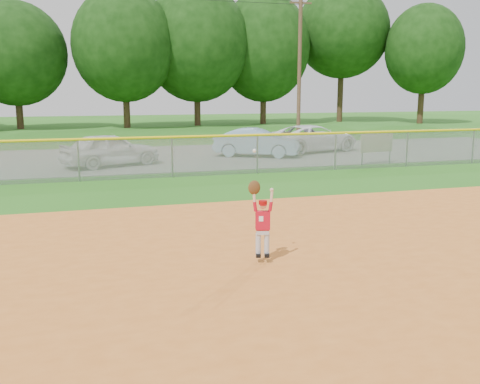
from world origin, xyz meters
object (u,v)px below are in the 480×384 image
object	(u,v)px
car_white_b	(313,138)
sponsor_sign	(377,143)
car_white_a	(110,149)
ballplayer	(261,219)
car_blue	(257,142)

from	to	relation	value
car_white_b	sponsor_sign	xyz separation A→B (m)	(0.68, -5.20, 0.25)
car_white_a	car_white_b	world-z (taller)	car_white_a
car_white_a	ballplayer	xyz separation A→B (m)	(2.02, -14.03, 0.14)
sponsor_sign	ballplayer	distance (m)	14.59
ballplayer	car_blue	bearing A→B (deg)	72.19
car_white_a	sponsor_sign	distance (m)	11.44
car_white_a	ballplayer	size ratio (longest dim) A/B	2.03
car_white_a	sponsor_sign	bearing A→B (deg)	-124.79
car_white_a	car_blue	world-z (taller)	car_white_a
car_white_a	car_white_b	bearing A→B (deg)	-97.66
car_blue	sponsor_sign	xyz separation A→B (m)	(4.15, -4.03, 0.26)
ballplayer	sponsor_sign	bearing A→B (deg)	51.36
sponsor_sign	ballplayer	size ratio (longest dim) A/B	0.81
car_blue	car_white_b	distance (m)	3.66
car_blue	sponsor_sign	bearing A→B (deg)	-105.78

